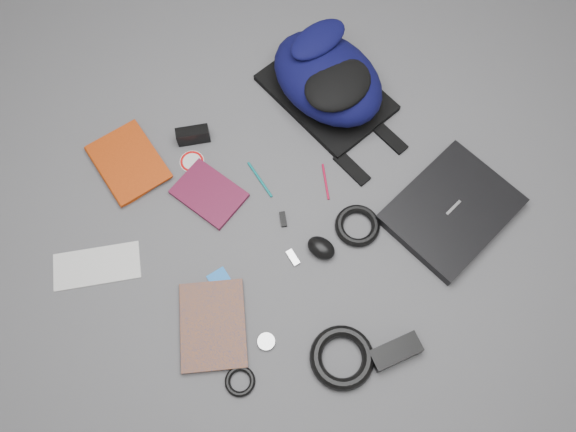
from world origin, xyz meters
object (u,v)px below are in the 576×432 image
textbook_red (102,178)px  power_brick (396,351)px  comic_book (180,328)px  mouse (321,248)px  backpack (328,78)px  compact_camera (193,135)px  dvd_case (209,194)px  laptop (452,210)px

textbook_red → power_brick: (0.47, -0.91, 0.00)m
comic_book → mouse: (0.46, -0.01, 0.01)m
backpack → mouse: size_ratio=5.13×
backpack → comic_book: 0.90m
compact_camera → power_brick: bearing=-59.0°
compact_camera → power_brick: size_ratio=0.73×
dvd_case → compact_camera: 0.20m
laptop → textbook_red: laptop is taller
backpack → power_brick: bearing=-120.1°
backpack → power_brick: size_ratio=3.17×
textbook_red → dvd_case: bearing=-43.3°
laptop → power_brick: bearing=-159.6°
comic_book → backpack: bearing=55.9°
textbook_red → comic_book: bearing=-93.8°
comic_book → dvd_case: 0.42m
backpack → laptop: bearing=-90.5°
laptop → power_brick: laptop is taller
dvd_case → power_brick: power_brick is taller
backpack → comic_book: backpack is taller
laptop → compact_camera: bearing=118.2°
comic_book → power_brick: (0.48, -0.37, 0.01)m
compact_camera → mouse: compact_camera is taller
backpack → mouse: (-0.31, -0.45, -0.07)m
textbook_red → power_brick: bearing=-65.8°
textbook_red → mouse: (0.45, -0.55, 0.01)m
dvd_case → power_brick: bearing=-94.3°
comic_book → dvd_case: (0.27, 0.32, -0.00)m
compact_camera → power_brick: (0.16, -0.89, -0.01)m
backpack → power_brick: backpack is taller
laptop → compact_camera: (-0.55, 0.64, 0.01)m
comic_book → power_brick: bearing=-11.6°
compact_camera → laptop: bearing=-28.2°
backpack → compact_camera: backpack is taller
backpack → comic_book: bearing=-160.1°
dvd_case → power_brick: 0.72m
backpack → mouse: bearing=-134.4°
comic_book → compact_camera: (0.32, 0.52, 0.02)m
laptop → mouse: 0.42m
textbook_red → compact_camera: 0.31m
backpack → compact_camera: (-0.46, 0.08, -0.06)m
textbook_red → comic_book: (-0.01, -0.54, -0.00)m
power_brick → dvd_case: bearing=114.7°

